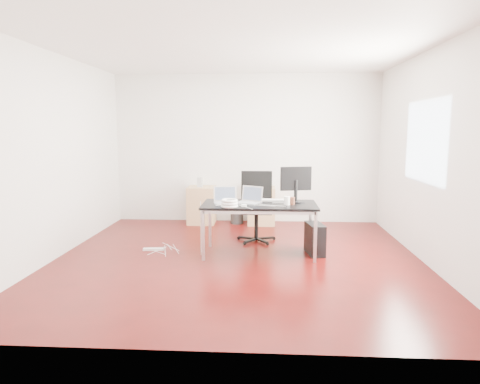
# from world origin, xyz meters

# --- Properties ---
(room_shell) EXTENTS (5.00, 5.00, 5.00)m
(room_shell) POSITION_xyz_m (0.04, 0.00, 1.40)
(room_shell) COLOR #3B0706
(room_shell) RESTS_ON ground
(desk) EXTENTS (1.60, 0.80, 0.73)m
(desk) POSITION_xyz_m (0.29, 0.25, 0.68)
(desk) COLOR black
(desk) RESTS_ON ground
(office_chair) EXTENTS (0.49, 0.50, 1.08)m
(office_chair) POSITION_xyz_m (0.23, 1.05, 0.61)
(office_chair) COLOR black
(office_chair) RESTS_ON ground
(filing_cabinet_left) EXTENTS (0.50, 0.50, 0.70)m
(filing_cabinet_left) POSITION_xyz_m (-0.83, 2.23, 0.35)
(filing_cabinet_left) COLOR tan
(filing_cabinet_left) RESTS_ON ground
(filing_cabinet_right) EXTENTS (0.50, 0.50, 0.70)m
(filing_cabinet_right) POSITION_xyz_m (0.30, 2.23, 0.35)
(filing_cabinet_right) COLOR tan
(filing_cabinet_right) RESTS_ON ground
(pc_tower) EXTENTS (0.27, 0.48, 0.44)m
(pc_tower) POSITION_xyz_m (1.08, 0.31, 0.22)
(pc_tower) COLOR black
(pc_tower) RESTS_ON ground
(wastebasket) EXTENTS (0.32, 0.32, 0.28)m
(wastebasket) POSITION_xyz_m (-0.16, 2.25, 0.14)
(wastebasket) COLOR black
(wastebasket) RESTS_ON ground
(power_strip) EXTENTS (0.30, 0.08, 0.04)m
(power_strip) POSITION_xyz_m (-1.26, 0.33, 0.02)
(power_strip) COLOR white
(power_strip) RESTS_ON ground
(laptop_left) EXTENTS (0.37, 0.31, 0.23)m
(laptop_left) POSITION_xyz_m (-0.19, 0.28, 0.79)
(laptop_left) COLOR silver
(laptop_left) RESTS_ON desk
(laptop_right) EXTENTS (0.41, 0.38, 0.23)m
(laptop_right) POSITION_xyz_m (0.16, 0.30, 0.79)
(laptop_right) COLOR silver
(laptop_right) RESTS_ON desk
(monitor) EXTENTS (0.45, 0.26, 0.51)m
(monitor) POSITION_xyz_m (0.81, 0.42, 1.01)
(monitor) COLOR black
(monitor) RESTS_ON desk
(keyboard) EXTENTS (0.44, 0.14, 0.02)m
(keyboard) POSITION_xyz_m (0.50, 0.51, 0.74)
(keyboard) COLOR white
(keyboard) RESTS_ON desk
(cup_white) EXTENTS (0.10, 0.10, 0.12)m
(cup_white) POSITION_xyz_m (0.67, 0.16, 0.79)
(cup_white) COLOR white
(cup_white) RESTS_ON desk
(cup_brown) EXTENTS (0.10, 0.10, 0.10)m
(cup_brown) POSITION_xyz_m (0.75, 0.23, 0.78)
(cup_brown) COLOR #52291C
(cup_brown) RESTS_ON desk
(cable_coil) EXTENTS (0.24, 0.24, 0.11)m
(cable_coil) POSITION_xyz_m (-0.10, -0.05, 0.78)
(cable_coil) COLOR white
(cable_coil) RESTS_ON desk
(power_adapter) EXTENTS (0.08, 0.08, 0.03)m
(power_adapter) POSITION_xyz_m (0.09, 0.01, 0.74)
(power_adapter) COLOR white
(power_adapter) RESTS_ON desk
(speaker) EXTENTS (0.10, 0.09, 0.18)m
(speaker) POSITION_xyz_m (-0.85, 2.20, 0.79)
(speaker) COLOR #9E9E9E
(speaker) RESTS_ON filing_cabinet_left
(navy_garment) EXTENTS (0.34, 0.29, 0.09)m
(navy_garment) POSITION_xyz_m (0.26, 2.24, 0.74)
(navy_garment) COLOR black
(navy_garment) RESTS_ON filing_cabinet_right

